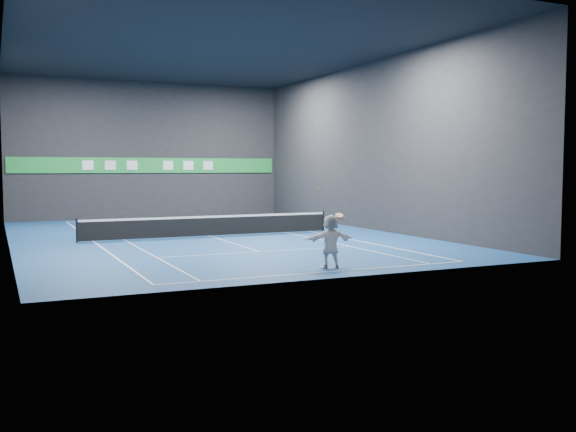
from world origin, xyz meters
name	(u,v)px	position (x,y,z in m)	size (l,w,h in m)	color
ground	(210,236)	(0.00, 0.00, 0.00)	(26.00, 26.00, 0.00)	navy
ceiling	(209,48)	(0.00, 0.00, 9.00)	(26.00, 26.00, 0.00)	black
wall_back	(150,150)	(0.00, 13.00, 4.50)	(18.00, 0.10, 9.00)	#232326
wall_front	(344,128)	(0.00, -13.00, 4.50)	(18.00, 0.10, 9.00)	#232326
wall_left	(5,140)	(-9.00, 0.00, 4.50)	(0.10, 26.00, 9.00)	#232326
wall_right	(369,146)	(9.00, 0.00, 4.50)	(0.10, 26.00, 9.00)	#232326
baseline_near	(325,272)	(0.00, -11.89, 0.00)	(10.98, 0.08, 0.01)	white
baseline_far	(154,219)	(0.00, 11.89, 0.00)	(10.98, 0.08, 0.01)	white
sideline_doubles_left	(94,242)	(-5.49, 0.00, 0.00)	(0.08, 23.78, 0.01)	white
sideline_doubles_right	(311,232)	(5.49, 0.00, 0.00)	(0.08, 23.78, 0.01)	white
sideline_singles_left	(125,240)	(-4.11, 0.00, 0.00)	(0.06, 23.78, 0.01)	white
sideline_singles_right	(287,233)	(4.11, 0.00, 0.00)	(0.06, 23.78, 0.01)	white
service_line_near	(260,252)	(0.00, -6.40, 0.00)	(8.23, 0.06, 0.01)	white
service_line_far	(176,226)	(0.00, 6.40, 0.00)	(8.23, 0.06, 0.01)	white
center_service_line	(210,236)	(0.00, 0.00, 0.00)	(0.06, 12.80, 0.01)	white
player	(330,241)	(0.55, -11.21, 0.89)	(1.64, 0.52, 1.77)	white
tennis_ball	(320,190)	(0.24, -11.02, 2.59)	(0.06, 0.06, 0.06)	yellow
tennis_net	(210,225)	(0.00, 0.00, 0.54)	(12.50, 0.10, 1.07)	black
sponsor_banner	(150,165)	(0.00, 12.93, 3.50)	(17.64, 0.11, 1.00)	green
tennis_racket	(340,218)	(0.93, -11.16, 1.65)	(0.46, 0.40, 0.60)	#B61513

